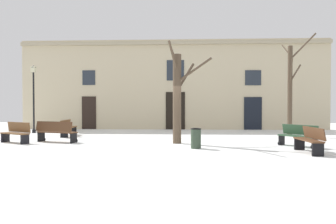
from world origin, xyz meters
The scene contains 11 objects.
ground_plane centered at (0.00, 0.00, 0.00)m, with size 34.05×34.05×0.00m, color white.
building_facade centered at (0.00, 9.14, 3.16)m, with size 21.28×0.60×6.20m.
tree_left_of_center centered at (6.50, 4.69, 2.64)m, with size 1.52×2.39×5.50m.
tree_near_facade centered at (0.46, 1.17, 2.10)m, with size 1.85×2.24×4.33m.
streetlamp centered at (-8.28, 5.82, 2.48)m, with size 0.30×0.30×4.07m.
litter_bin centered at (1.18, -0.40, 0.39)m, with size 0.42×0.42×0.78m.
bench_back_to_back_left centered at (5.33, 0.31, 0.45)m, with size 1.33×1.47×0.88m.
bench_facing_shops centered at (-5.03, 1.29, 0.48)m, with size 1.98×1.03×0.95m.
bench_near_center_tree centered at (5.11, -1.34, 0.47)m, with size 0.50×1.65×0.91m.
bench_back_to_back_right centered at (-5.55, 4.08, 0.47)m, with size 0.63×1.90×0.88m.
bench_near_lamp centered at (-6.70, 0.97, 0.46)m, with size 1.58×1.11×0.92m.
Camera 1 is at (0.67, -12.29, 1.67)m, focal length 32.95 mm.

